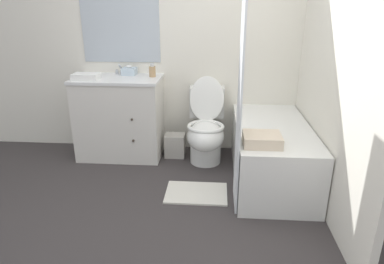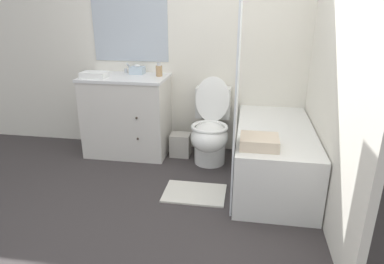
{
  "view_description": "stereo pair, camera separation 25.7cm",
  "coord_description": "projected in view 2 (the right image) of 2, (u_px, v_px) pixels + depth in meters",
  "views": [
    {
      "loc": [
        0.31,
        -2.1,
        1.59
      ],
      "look_at": [
        0.1,
        0.73,
        0.52
      ],
      "focal_mm": 32.0,
      "sensor_mm": 36.0,
      "label": 1
    },
    {
      "loc": [
        0.56,
        -2.07,
        1.59
      ],
      "look_at": [
        0.1,
        0.73,
        0.52
      ],
      "focal_mm": 32.0,
      "sensor_mm": 36.0,
      "label": 2
    }
  ],
  "objects": [
    {
      "name": "wall_back",
      "position": [
        197.0,
        38.0,
        3.64
      ],
      "size": [
        8.0,
        0.06,
        2.5
      ],
      "color": "white",
      "rests_on": "ground_plane"
    },
    {
      "name": "wastebasket",
      "position": [
        180.0,
        145.0,
        3.79
      ],
      "size": [
        0.21,
        0.18,
        0.25
      ],
      "color": "#B7B2A8",
      "rests_on": "ground_plane"
    },
    {
      "name": "wall_right",
      "position": [
        333.0,
        50.0,
        2.68
      ],
      "size": [
        0.05,
        2.62,
        2.5
      ],
      "color": "white",
      "rests_on": "ground_plane"
    },
    {
      "name": "bath_towel_folded",
      "position": [
        259.0,
        142.0,
        2.66
      ],
      "size": [
        0.3,
        0.26,
        0.09
      ],
      "color": "beige",
      "rests_on": "bathtub"
    },
    {
      "name": "vanity_cabinet",
      "position": [
        127.0,
        115.0,
        3.77
      ],
      "size": [
        0.9,
        0.56,
        0.87
      ],
      "color": "silver",
      "rests_on": "ground_plane"
    },
    {
      "name": "toilet",
      "position": [
        210.0,
        131.0,
        3.57
      ],
      "size": [
        0.38,
        0.68,
        0.88
      ],
      "color": "white",
      "rests_on": "ground_plane"
    },
    {
      "name": "bathtub",
      "position": [
        273.0,
        155.0,
        3.18
      ],
      "size": [
        0.67,
        1.41,
        0.54
      ],
      "color": "white",
      "rests_on": "ground_plane"
    },
    {
      "name": "tissue_box",
      "position": [
        137.0,
        70.0,
        3.73
      ],
      "size": [
        0.15,
        0.14,
        0.1
      ],
      "color": "silver",
      "rests_on": "vanity_cabinet"
    },
    {
      "name": "bath_mat",
      "position": [
        195.0,
        193.0,
        3.05
      ],
      "size": [
        0.55,
        0.38,
        0.02
      ],
      "color": "silver",
      "rests_on": "ground_plane"
    },
    {
      "name": "shower_curtain",
      "position": [
        237.0,
        89.0,
        2.54
      ],
      "size": [
        0.02,
        0.37,
        1.98
      ],
      "color": "white",
      "rests_on": "ground_plane"
    },
    {
      "name": "ground_plane",
      "position": [
        163.0,
        230.0,
        2.55
      ],
      "size": [
        14.0,
        14.0,
        0.0
      ],
      "primitive_type": "plane",
      "color": "#383333"
    },
    {
      "name": "soap_dispenser",
      "position": [
        159.0,
        71.0,
        3.6
      ],
      "size": [
        0.07,
        0.07,
        0.14
      ],
      "color": "tan",
      "rests_on": "vanity_cabinet"
    },
    {
      "name": "sink_faucet",
      "position": [
        130.0,
        70.0,
        3.77
      ],
      "size": [
        0.14,
        0.12,
        0.12
      ],
      "color": "silver",
      "rests_on": "vanity_cabinet"
    },
    {
      "name": "hand_towel_folded",
      "position": [
        94.0,
        75.0,
        3.53
      ],
      "size": [
        0.26,
        0.18,
        0.06
      ],
      "color": "white",
      "rests_on": "vanity_cabinet"
    }
  ]
}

